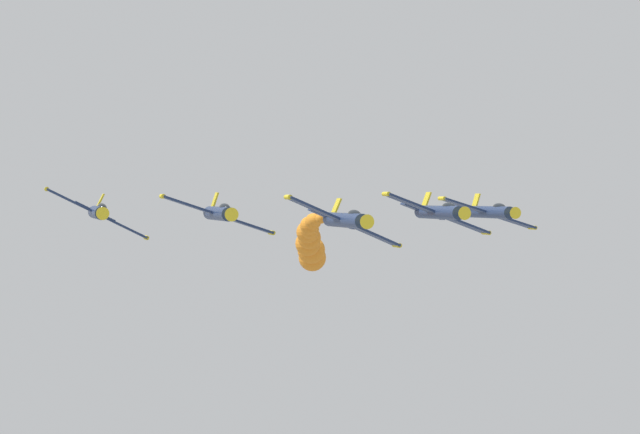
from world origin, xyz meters
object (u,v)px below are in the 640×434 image
object	(u,v)px
airplane_left_inner	(440,212)
airplane_left_outer	(491,212)
airplane_lead	(346,220)
airplane_right_outer	(98,212)
airplane_right_inner	(219,213)

from	to	relation	value
airplane_left_inner	airplane_left_outer	bearing A→B (deg)	-131.76
airplane_lead	airplane_left_inner	size ratio (longest dim) A/B	1.00
airplane_right_outer	airplane_lead	bearing A→B (deg)	137.51
airplane_lead	airplane_right_inner	distance (m)	11.18
airplane_right_inner	airplane_left_outer	size ratio (longest dim) A/B	1.00
airplane_lead	airplane_right_inner	world-z (taller)	airplane_right_inner
airplane_right_outer	airplane_left_inner	bearing A→B (deg)	159.76
airplane_right_inner	airplane_right_outer	world-z (taller)	airplane_right_outer
airplane_lead	airplane_left_outer	world-z (taller)	airplane_left_outer
airplane_left_outer	airplane_lead	bearing A→B (deg)	40.29
airplane_lead	airplane_right_outer	world-z (taller)	airplane_right_outer
airplane_left_inner	airplane_left_outer	size ratio (longest dim) A/B	1.00
airplane_right_inner	airplane_left_outer	distance (m)	27.16
airplane_left_outer	airplane_right_outer	distance (m)	34.95
airplane_left_outer	airplane_right_outer	bearing A→B (deg)	-0.89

